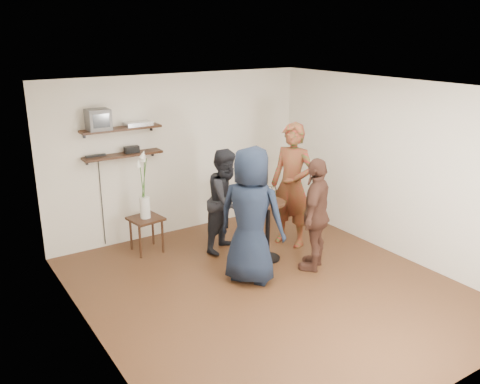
{
  "coord_description": "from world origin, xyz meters",
  "views": [
    {
      "loc": [
        -3.57,
        -4.8,
        3.25
      ],
      "look_at": [
        -0.19,
        0.4,
        1.26
      ],
      "focal_mm": 38.0,
      "sensor_mm": 36.0,
      "label": 1
    }
  ],
  "objects_px": {
    "side_table": "(146,223)",
    "person_plaid": "(292,185)",
    "crt_monitor": "(98,119)",
    "radio": "(132,149)",
    "person_navy": "(251,216)",
    "drinks_table": "(268,222)",
    "dvd_deck": "(138,124)",
    "person_brown": "(316,214)",
    "person_dark": "(227,200)"
  },
  "relations": [
    {
      "from": "side_table",
      "to": "person_navy",
      "type": "height_order",
      "value": "person_navy"
    },
    {
      "from": "person_plaid",
      "to": "person_navy",
      "type": "height_order",
      "value": "person_plaid"
    },
    {
      "from": "person_plaid",
      "to": "person_navy",
      "type": "xyz_separation_m",
      "value": [
        -1.23,
        -0.68,
        -0.04
      ]
    },
    {
      "from": "side_table",
      "to": "drinks_table",
      "type": "distance_m",
      "value": 1.85
    },
    {
      "from": "radio",
      "to": "person_navy",
      "type": "xyz_separation_m",
      "value": [
        0.8,
        -2.04,
        -0.59
      ]
    },
    {
      "from": "person_dark",
      "to": "drinks_table",
      "type": "bearing_deg",
      "value": -90.0
    },
    {
      "from": "person_navy",
      "to": "radio",
      "type": "bearing_deg",
      "value": -14.02
    },
    {
      "from": "crt_monitor",
      "to": "person_navy",
      "type": "relative_size",
      "value": 0.17
    },
    {
      "from": "person_dark",
      "to": "person_brown",
      "type": "bearing_deg",
      "value": -85.56
    },
    {
      "from": "side_table",
      "to": "person_navy",
      "type": "bearing_deg",
      "value": -64.07
    },
    {
      "from": "crt_monitor",
      "to": "person_brown",
      "type": "height_order",
      "value": "crt_monitor"
    },
    {
      "from": "radio",
      "to": "crt_monitor",
      "type": "bearing_deg",
      "value": 180.0
    },
    {
      "from": "drinks_table",
      "to": "person_navy",
      "type": "xyz_separation_m",
      "value": [
        -0.57,
        -0.41,
        0.35
      ]
    },
    {
      "from": "crt_monitor",
      "to": "radio",
      "type": "bearing_deg",
      "value": 0.0
    },
    {
      "from": "dvd_deck",
      "to": "person_plaid",
      "type": "distance_m",
      "value": 2.52
    },
    {
      "from": "drinks_table",
      "to": "person_dark",
      "type": "bearing_deg",
      "value": 115.58
    },
    {
      "from": "drinks_table",
      "to": "radio",
      "type": "bearing_deg",
      "value": 130.01
    },
    {
      "from": "person_plaid",
      "to": "person_brown",
      "type": "xyz_separation_m",
      "value": [
        -0.25,
        -0.85,
        -0.16
      ]
    },
    {
      "from": "side_table",
      "to": "person_plaid",
      "type": "relative_size",
      "value": 0.28
    },
    {
      "from": "dvd_deck",
      "to": "person_plaid",
      "type": "bearing_deg",
      "value": -35.71
    },
    {
      "from": "dvd_deck",
      "to": "person_dark",
      "type": "distance_m",
      "value": 1.76
    },
    {
      "from": "person_brown",
      "to": "radio",
      "type": "bearing_deg",
      "value": -85.82
    },
    {
      "from": "crt_monitor",
      "to": "person_navy",
      "type": "distance_m",
      "value": 2.64
    },
    {
      "from": "crt_monitor",
      "to": "radio",
      "type": "distance_m",
      "value": 0.69
    },
    {
      "from": "person_navy",
      "to": "crt_monitor",
      "type": "bearing_deg",
      "value": -3.39
    },
    {
      "from": "dvd_deck",
      "to": "radio",
      "type": "xyz_separation_m",
      "value": [
        -0.13,
        0.0,
        -0.38
      ]
    },
    {
      "from": "side_table",
      "to": "person_plaid",
      "type": "xyz_separation_m",
      "value": [
        2.02,
        -0.97,
        0.51
      ]
    },
    {
      "from": "person_navy",
      "to": "dvd_deck",
      "type": "bearing_deg",
      "value": -17.14
    },
    {
      "from": "person_plaid",
      "to": "person_brown",
      "type": "distance_m",
      "value": 0.9
    },
    {
      "from": "person_plaid",
      "to": "side_table",
      "type": "bearing_deg",
      "value": -138.11
    },
    {
      "from": "radio",
      "to": "drinks_table",
      "type": "height_order",
      "value": "radio"
    },
    {
      "from": "side_table",
      "to": "person_plaid",
      "type": "height_order",
      "value": "person_plaid"
    },
    {
      "from": "dvd_deck",
      "to": "person_dark",
      "type": "relative_size",
      "value": 0.25
    },
    {
      "from": "radio",
      "to": "drinks_table",
      "type": "relative_size",
      "value": 0.24
    },
    {
      "from": "crt_monitor",
      "to": "side_table",
      "type": "distance_m",
      "value": 1.68
    },
    {
      "from": "drinks_table",
      "to": "person_plaid",
      "type": "bearing_deg",
      "value": 22.61
    },
    {
      "from": "dvd_deck",
      "to": "person_brown",
      "type": "bearing_deg",
      "value": -53.41
    },
    {
      "from": "side_table",
      "to": "radio",
      "type": "bearing_deg",
      "value": 89.6
    },
    {
      "from": "radio",
      "to": "person_brown",
      "type": "distance_m",
      "value": 2.92
    },
    {
      "from": "radio",
      "to": "person_plaid",
      "type": "height_order",
      "value": "person_plaid"
    },
    {
      "from": "side_table",
      "to": "person_navy",
      "type": "relative_size",
      "value": 0.29
    },
    {
      "from": "dvd_deck",
      "to": "radio",
      "type": "bearing_deg",
      "value": 180.0
    },
    {
      "from": "person_plaid",
      "to": "crt_monitor",
      "type": "bearing_deg",
      "value": -141.22
    },
    {
      "from": "crt_monitor",
      "to": "person_dark",
      "type": "distance_m",
      "value": 2.21
    },
    {
      "from": "drinks_table",
      "to": "person_plaid",
      "type": "height_order",
      "value": "person_plaid"
    },
    {
      "from": "drinks_table",
      "to": "person_brown",
      "type": "distance_m",
      "value": 0.74
    },
    {
      "from": "person_dark",
      "to": "person_navy",
      "type": "xyz_separation_m",
      "value": [
        -0.27,
        -1.04,
        0.13
      ]
    },
    {
      "from": "person_dark",
      "to": "person_brown",
      "type": "distance_m",
      "value": 1.41
    },
    {
      "from": "person_brown",
      "to": "person_navy",
      "type": "bearing_deg",
      "value": -44.55
    },
    {
      "from": "person_plaid",
      "to": "person_navy",
      "type": "relative_size",
      "value": 1.04
    }
  ]
}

